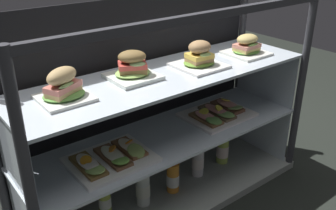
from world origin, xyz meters
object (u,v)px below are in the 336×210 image
(plated_roll_sandwich_mid_left, at_px, (63,88))
(plated_roll_sandwich_far_left, at_px, (199,58))
(plated_roll_sandwich_near_right_corner, at_px, (247,47))
(juice_bottle_front_left_end, at_px, (143,187))
(open_sandwich_tray_mid_right, at_px, (111,158))
(juice_bottle_tucked_behind, at_px, (105,201))
(juice_bottle_back_right, at_px, (198,158))
(open_sandwich_tray_near_right_corner, at_px, (218,113))
(juice_bottle_front_second, at_px, (223,147))
(juice_bottle_front_middle, at_px, (173,177))
(plated_roll_sandwich_center, at_px, (133,69))

(plated_roll_sandwich_mid_left, bearing_deg, plated_roll_sandwich_far_left, -3.02)
(plated_roll_sandwich_near_right_corner, relative_size, juice_bottle_front_left_end, 0.81)
(plated_roll_sandwich_far_left, distance_m, open_sandwich_tray_mid_right, 0.59)
(juice_bottle_tucked_behind, height_order, juice_bottle_back_right, juice_bottle_back_right)
(open_sandwich_tray_near_right_corner, relative_size, juice_bottle_tucked_behind, 1.47)
(open_sandwich_tray_near_right_corner, bearing_deg, juice_bottle_front_left_end, 179.56)
(juice_bottle_front_second, bearing_deg, plated_roll_sandwich_near_right_corner, -36.13)
(juice_bottle_front_middle, bearing_deg, juice_bottle_front_left_end, 177.08)
(plated_roll_sandwich_center, height_order, juice_bottle_tucked_behind, plated_roll_sandwich_center)
(plated_roll_sandwich_far_left, distance_m, juice_bottle_front_middle, 0.61)
(juice_bottle_front_middle, relative_size, juice_bottle_front_second, 0.83)
(plated_roll_sandwich_mid_left, relative_size, open_sandwich_tray_near_right_corner, 0.54)
(plated_roll_sandwich_far_left, height_order, open_sandwich_tray_mid_right, plated_roll_sandwich_far_left)
(plated_roll_sandwich_far_left, height_order, juice_bottle_back_right, plated_roll_sandwich_far_left)
(plated_roll_sandwich_center, height_order, open_sandwich_tray_mid_right, plated_roll_sandwich_center)
(plated_roll_sandwich_far_left, distance_m, juice_bottle_tucked_behind, 0.77)
(juice_bottle_back_right, height_order, juice_bottle_front_second, juice_bottle_back_right)
(plated_roll_sandwich_center, bearing_deg, juice_bottle_back_right, -3.51)
(juice_bottle_tucked_behind, distance_m, juice_bottle_front_middle, 0.37)
(open_sandwich_tray_mid_right, xyz_separation_m, juice_bottle_front_middle, (0.35, 0.03, -0.26))
(plated_roll_sandwich_far_left, height_order, juice_bottle_front_left_end, plated_roll_sandwich_far_left)
(plated_roll_sandwich_mid_left, xyz_separation_m, plated_roll_sandwich_center, (0.32, 0.03, -0.00))
(open_sandwich_tray_near_right_corner, xyz_separation_m, juice_bottle_front_second, (0.09, 0.03, -0.25))
(plated_roll_sandwich_far_left, bearing_deg, juice_bottle_front_left_end, 176.26)
(juice_bottle_front_second, bearing_deg, plated_roll_sandwich_mid_left, -179.26)
(juice_bottle_front_second, bearing_deg, juice_bottle_front_left_end, -177.50)
(plated_roll_sandwich_near_right_corner, relative_size, juice_bottle_front_second, 0.79)
(plated_roll_sandwich_mid_left, height_order, juice_bottle_front_left_end, plated_roll_sandwich_mid_left)
(juice_bottle_tucked_behind, bearing_deg, plated_roll_sandwich_near_right_corner, -3.15)
(open_sandwich_tray_near_right_corner, height_order, juice_bottle_tucked_behind, open_sandwich_tray_near_right_corner)
(plated_roll_sandwich_mid_left, height_order, open_sandwich_tray_near_right_corner, plated_roll_sandwich_mid_left)
(plated_roll_sandwich_mid_left, height_order, juice_bottle_back_right, plated_roll_sandwich_mid_left)
(plated_roll_sandwich_center, relative_size, open_sandwich_tray_near_right_corner, 0.57)
(plated_roll_sandwich_near_right_corner, height_order, open_sandwich_tray_near_right_corner, plated_roll_sandwich_near_right_corner)
(open_sandwich_tray_mid_right, bearing_deg, plated_roll_sandwich_far_left, 1.82)
(juice_bottle_tucked_behind, bearing_deg, juice_bottle_front_middle, -4.38)
(juice_bottle_front_left_end, xyz_separation_m, juice_bottle_front_middle, (0.17, -0.01, -0.02))
(plated_roll_sandwich_center, xyz_separation_m, juice_bottle_front_second, (0.56, -0.02, -0.58))
(plated_roll_sandwich_mid_left, distance_m, juice_bottle_front_middle, 0.78)
(plated_roll_sandwich_near_right_corner, xyz_separation_m, juice_bottle_front_middle, (-0.45, 0.02, -0.59))
(juice_bottle_back_right, bearing_deg, open_sandwich_tray_mid_right, -174.39)
(plated_roll_sandwich_far_left, xyz_separation_m, juice_bottle_front_second, (0.24, 0.04, -0.58))
(juice_bottle_front_middle, bearing_deg, plated_roll_sandwich_mid_left, 177.47)
(plated_roll_sandwich_near_right_corner, distance_m, juice_bottle_front_second, 0.58)
(open_sandwich_tray_mid_right, bearing_deg, plated_roll_sandwich_center, 23.89)
(plated_roll_sandwich_near_right_corner, bearing_deg, juice_bottle_front_middle, 177.85)
(open_sandwich_tray_mid_right, xyz_separation_m, juice_bottle_tucked_behind, (-0.02, 0.06, -0.25))
(plated_roll_sandwich_near_right_corner, height_order, juice_bottle_back_right, plated_roll_sandwich_near_right_corner)
(juice_bottle_tucked_behind, bearing_deg, juice_bottle_front_left_end, -5.69)
(plated_roll_sandwich_near_right_corner, xyz_separation_m, open_sandwich_tray_near_right_corner, (-0.15, 0.02, -0.33))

